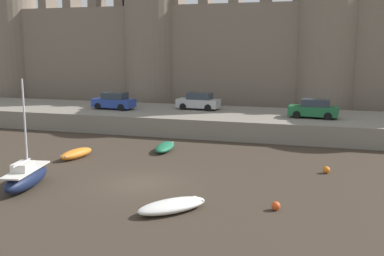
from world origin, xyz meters
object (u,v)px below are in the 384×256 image
(mooring_buoy_near_shore, at_px, (326,170))
(car_quay_east, at_px, (314,109))
(sailboat_near_channel_right, at_px, (26,177))
(car_quay_west, at_px, (199,101))
(mooring_buoy_near_channel, at_px, (20,166))
(rowboat_foreground_left, at_px, (76,153))
(mooring_buoy_off_centre, at_px, (276,206))
(rowboat_midflat_right, at_px, (165,147))
(car_quay_centre_west, at_px, (114,101))
(rowboat_midflat_centre, at_px, (172,205))

(mooring_buoy_near_shore, height_order, car_quay_east, car_quay_east)
(sailboat_near_channel_right, distance_m, car_quay_west, 22.08)
(mooring_buoy_near_channel, bearing_deg, rowboat_foreground_left, 61.05)
(mooring_buoy_near_channel, xyz_separation_m, mooring_buoy_off_centre, (16.27, -2.77, 0.02))
(sailboat_near_channel_right, xyz_separation_m, mooring_buoy_off_centre, (13.38, 0.44, -0.42))
(rowboat_foreground_left, distance_m, mooring_buoy_near_shore, 16.63)
(sailboat_near_channel_right, height_order, car_quay_east, sailboat_near_channel_right)
(mooring_buoy_off_centre, bearing_deg, rowboat_midflat_right, 132.25)
(car_quay_east, bearing_deg, rowboat_midflat_right, -139.95)
(rowboat_foreground_left, bearing_deg, mooring_buoy_near_shore, 3.37)
(car_quay_east, bearing_deg, car_quay_centre_west, 179.29)
(mooring_buoy_near_channel, distance_m, mooring_buoy_near_shore, 19.09)
(sailboat_near_channel_right, relative_size, car_quay_centre_west, 1.41)
(rowboat_midflat_centre, xyz_separation_m, car_quay_west, (-5.12, 22.82, 2.12))
(sailboat_near_channel_right, relative_size, rowboat_midflat_right, 1.78)
(rowboat_foreground_left, height_order, car_quay_west, car_quay_west)
(rowboat_foreground_left, relative_size, car_quay_west, 0.73)
(sailboat_near_channel_right, relative_size, mooring_buoy_near_channel, 15.26)
(mooring_buoy_near_channel, bearing_deg, mooring_buoy_off_centre, -9.65)
(rowboat_midflat_right, distance_m, car_quay_west, 11.31)
(sailboat_near_channel_right, xyz_separation_m, car_quay_east, (14.51, 19.31, 1.78))
(rowboat_midflat_centre, height_order, car_quay_east, car_quay_east)
(mooring_buoy_off_centre, height_order, car_quay_centre_west, car_quay_centre_west)
(rowboat_midflat_centre, height_order, mooring_buoy_near_channel, rowboat_midflat_centre)
(mooring_buoy_off_centre, distance_m, car_quay_east, 19.03)
(rowboat_midflat_right, bearing_deg, rowboat_foreground_left, -142.77)
(mooring_buoy_near_channel, bearing_deg, car_quay_east, 42.77)
(sailboat_near_channel_right, height_order, mooring_buoy_off_centre, sailboat_near_channel_right)
(rowboat_midflat_centre, bearing_deg, mooring_buoy_near_shore, 52.00)
(rowboat_midflat_right, height_order, mooring_buoy_near_channel, rowboat_midflat_right)
(mooring_buoy_near_shore, distance_m, car_quay_west, 18.58)
(sailboat_near_channel_right, bearing_deg, rowboat_foreground_left, 98.04)
(mooring_buoy_off_centre, relative_size, car_quay_east, 0.10)
(car_quay_west, bearing_deg, mooring_buoy_off_centre, -65.39)
(rowboat_midflat_right, xyz_separation_m, rowboat_foreground_left, (-5.10, -3.87, 0.04))
(mooring_buoy_near_channel, distance_m, car_quay_east, 23.82)
(mooring_buoy_off_centre, bearing_deg, rowboat_foreground_left, 156.31)
(car_quay_west, bearing_deg, sailboat_near_channel_right, -99.51)
(car_quay_east, bearing_deg, mooring_buoy_near_shore, -84.36)
(mooring_buoy_near_shore, distance_m, car_quay_centre_west, 23.34)
(car_quay_centre_west, bearing_deg, mooring_buoy_near_shore, -30.63)
(car_quay_centre_west, xyz_separation_m, car_quay_east, (18.85, -0.23, 0.00))
(rowboat_foreground_left, relative_size, mooring_buoy_near_channel, 7.94)
(sailboat_near_channel_right, height_order, car_quay_west, sailboat_near_channel_right)
(mooring_buoy_off_centre, bearing_deg, mooring_buoy_near_shore, 72.59)
(sailboat_near_channel_right, xyz_separation_m, mooring_buoy_near_shore, (15.65, 7.71, -0.42))
(rowboat_foreground_left, distance_m, car_quay_west, 15.80)
(rowboat_foreground_left, height_order, mooring_buoy_near_channel, rowboat_foreground_left)
(rowboat_foreground_left, xyz_separation_m, mooring_buoy_near_channel, (-1.95, -3.52, -0.15))
(sailboat_near_channel_right, relative_size, rowboat_foreground_left, 1.92)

